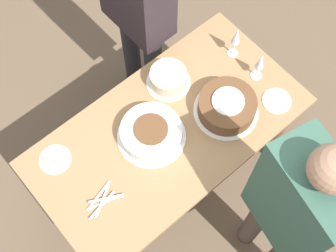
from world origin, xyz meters
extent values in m
plane|color=brown|center=(0.00, 0.00, 0.00)|extent=(12.00, 12.00, 0.00)
cube|color=#9E754C|center=(0.00, 0.00, 0.75)|extent=(1.40, 0.74, 0.03)
cylinder|color=brown|center=(0.63, -0.30, 0.37)|extent=(0.07, 0.07, 0.74)
cylinder|color=brown|center=(-0.63, 0.30, 0.37)|extent=(0.07, 0.07, 0.74)
cylinder|color=brown|center=(0.63, 0.30, 0.37)|extent=(0.07, 0.07, 0.74)
cylinder|color=white|center=(-0.08, 0.03, 0.77)|extent=(0.34, 0.34, 0.01)
cylinder|color=white|center=(-0.08, 0.03, 0.81)|extent=(0.30, 0.30, 0.08)
cylinder|color=brown|center=(-0.08, 0.03, 0.86)|extent=(0.17, 0.17, 0.01)
cylinder|color=white|center=(0.29, -0.11, 0.77)|extent=(0.33, 0.33, 0.01)
cylinder|color=brown|center=(0.29, -0.11, 0.82)|extent=(0.29, 0.29, 0.10)
cylinder|color=white|center=(0.29, -0.11, 0.88)|extent=(0.16, 0.16, 0.01)
cylinder|color=white|center=(0.18, 0.21, 0.77)|extent=(0.23, 0.23, 0.01)
cylinder|color=beige|center=(0.18, 0.21, 0.82)|extent=(0.19, 0.19, 0.09)
cylinder|color=silver|center=(0.56, 0.12, 0.77)|extent=(0.06, 0.06, 0.00)
cylinder|color=silver|center=(0.56, 0.12, 0.82)|extent=(0.01, 0.01, 0.10)
cone|color=silver|center=(0.56, 0.12, 0.93)|extent=(0.05, 0.05, 0.12)
cylinder|color=silver|center=(0.56, -0.06, 0.77)|extent=(0.06, 0.06, 0.00)
cylinder|color=silver|center=(0.56, -0.06, 0.82)|extent=(0.01, 0.01, 0.09)
cone|color=silver|center=(0.56, -0.06, 0.91)|extent=(0.04, 0.04, 0.10)
cylinder|color=white|center=(-0.52, 0.24, 0.77)|extent=(0.16, 0.16, 0.01)
cylinder|color=white|center=(0.53, -0.24, 0.77)|extent=(0.15, 0.15, 0.01)
cube|color=silver|center=(-0.47, -0.09, 0.77)|extent=(0.17, 0.06, 0.00)
cube|color=silver|center=(-0.45, -0.08, 0.77)|extent=(0.15, 0.10, 0.00)
cube|color=silver|center=(-0.47, -0.05, 0.78)|extent=(0.17, 0.06, 0.00)
cube|color=silver|center=(-0.47, -0.08, 0.78)|extent=(0.15, 0.10, 0.00)
cube|color=silver|center=(-0.49, -0.10, 0.78)|extent=(0.17, 0.04, 0.00)
cube|color=silver|center=(-0.45, -0.08, 0.78)|extent=(0.16, 0.09, 0.00)
cylinder|color=#4C4238|center=(0.13, -0.59, 0.38)|extent=(0.11, 0.11, 0.76)
cube|color=#335647|center=(0.11, -0.70, 1.07)|extent=(0.30, 0.44, 0.63)
sphere|color=#997056|center=(0.11, -0.70, 1.47)|extent=(0.17, 0.17, 0.17)
cylinder|color=#232328|center=(0.31, 0.73, 0.38)|extent=(0.11, 0.11, 0.76)
cylinder|color=#232328|center=(0.32, 0.51, 0.38)|extent=(0.11, 0.11, 0.76)
camera|label=1|loc=(-0.63, -0.73, 2.90)|focal=50.00mm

